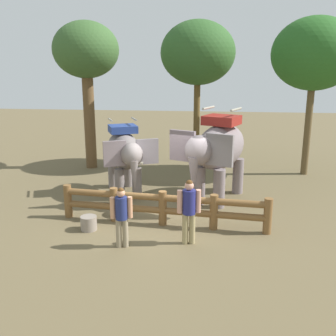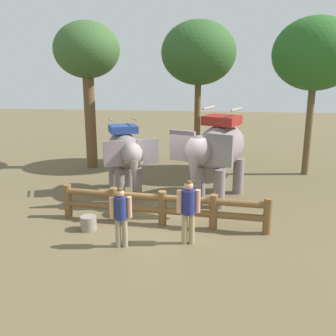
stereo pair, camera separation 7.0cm
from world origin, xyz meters
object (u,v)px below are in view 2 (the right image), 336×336
at_px(elephant_near_left, 125,153).
at_px(tree_far_right, 315,54).
at_px(elephant_center, 218,150).
at_px(tree_back_center, 199,53).
at_px(log_fence, 162,206).
at_px(tree_far_left, 87,53).
at_px(tourist_man_in_blue, 188,207).
at_px(feed_bucket, 88,223).
at_px(tourist_woman_in_black, 121,213).

height_order(elephant_near_left, tree_far_right, tree_far_right).
relative_size(elephant_center, tree_back_center, 0.58).
bearing_deg(log_fence, elephant_near_left, 122.98).
bearing_deg(tree_far_left, log_fence, -56.73).
distance_m(tourist_man_in_blue, feed_bucket, 3.10).
bearing_deg(tree_far_right, log_fence, -130.73).
relative_size(tree_back_center, feed_bucket, 14.08).
distance_m(elephant_near_left, feed_bucket, 3.59).
relative_size(elephant_near_left, tree_back_center, 0.50).
bearing_deg(elephant_near_left, tree_back_center, 62.38).
relative_size(tourist_woman_in_black, tree_far_right, 0.25).
distance_m(elephant_near_left, tourist_woman_in_black, 4.39).
height_order(tree_far_left, tree_back_center, tree_back_center).
distance_m(tourist_man_in_blue, tree_back_center, 9.38).
xyz_separation_m(elephant_near_left, tree_back_center, (2.39, 4.56, 3.59)).
bearing_deg(tree_far_right, feed_bucket, -137.28).
bearing_deg(tree_far_right, tourist_woman_in_black, -128.59).
height_order(elephant_center, feed_bucket, elephant_center).
bearing_deg(feed_bucket, log_fence, 16.73).
bearing_deg(tree_far_right, tree_far_left, 179.66).
bearing_deg(log_fence, tree_back_center, 84.84).
xyz_separation_m(log_fence, tourist_man_in_blue, (0.85, -1.18, 0.43)).
height_order(log_fence, feed_bucket, log_fence).
height_order(tree_far_right, feed_bucket, tree_far_right).
xyz_separation_m(tree_back_center, feed_bucket, (-2.74, -7.86, -4.95)).
bearing_deg(tree_far_left, feed_bucket, -73.25).
bearing_deg(tree_far_left, elephant_near_left, -56.52).
xyz_separation_m(elephant_center, feed_bucket, (-3.69, -3.06, -1.62)).
distance_m(elephant_center, tourist_man_in_blue, 3.78).
bearing_deg(log_fence, elephant_center, 56.52).
distance_m(tree_far_left, feed_bucket, 8.85).
bearing_deg(tree_far_right, tree_back_center, 169.50).
bearing_deg(tree_back_center, log_fence, -95.16).
bearing_deg(tree_back_center, tourist_man_in_blue, -88.63).
bearing_deg(elephant_center, tree_far_left, 145.64).
relative_size(tourist_man_in_blue, feed_bucket, 3.79).
distance_m(tourist_woman_in_black, tree_far_left, 9.62).
height_order(tourist_man_in_blue, feed_bucket, tourist_man_in_blue).
bearing_deg(tree_far_left, tree_far_right, -0.34).
bearing_deg(tourist_man_in_blue, tree_back_center, 91.37).
bearing_deg(tourist_man_in_blue, log_fence, 125.84).
distance_m(elephant_near_left, tree_far_right, 8.81).
relative_size(tourist_man_in_blue, tree_far_right, 0.27).
xyz_separation_m(tourist_man_in_blue, feed_bucket, (-2.94, 0.56, -0.82)).
bearing_deg(tourist_man_in_blue, elephant_center, 78.22).
height_order(tourist_woman_in_black, tree_far_right, tree_far_right).
bearing_deg(tree_far_right, tourist_man_in_blue, -121.48).
bearing_deg(feed_bucket, elephant_center, 39.62).
xyz_separation_m(tourist_woman_in_black, tree_far_left, (-3.33, 7.98, 4.20)).
relative_size(tree_far_right, feed_bucket, 14.05).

